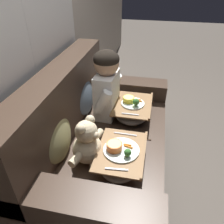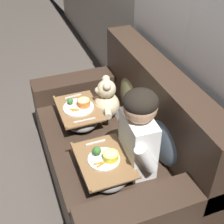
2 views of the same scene
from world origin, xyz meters
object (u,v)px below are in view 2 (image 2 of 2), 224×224
couch (121,146)px  throw_pillow_behind_child (168,137)px  throw_pillow_behind_teddy (132,91)px  teddy_bear (106,101)px  lap_tray_child (104,166)px  child_figure (139,128)px  lap_tray_teddy (79,114)px

couch → throw_pillow_behind_child: couch is taller
throw_pillow_behind_child → throw_pillow_behind_teddy: 0.61m
couch → teddy_bear: 0.39m
throw_pillow_behind_child → lap_tray_child: 0.48m
couch → lap_tray_child: size_ratio=3.74×
child_figure → lap_tray_teddy: (-0.61, -0.24, -0.26)m
child_figure → teddy_bear: (-0.62, -0.00, -0.19)m
lap_tray_child → lap_tray_teddy: bearing=180.0°
lap_tray_teddy → teddy_bear: bearing=90.2°
throw_pillow_behind_child → teddy_bear: throw_pillow_behind_child is taller
couch → throw_pillow_behind_child: (0.31, 0.21, 0.29)m
throw_pillow_behind_child → child_figure: 0.27m
throw_pillow_behind_teddy → lap_tray_child: size_ratio=0.93×
throw_pillow_behind_teddy → couch: bearing=-34.9°
child_figure → lap_tray_teddy: child_figure is taller
throw_pillow_behind_teddy → teddy_bear: throw_pillow_behind_teddy is taller
couch → lap_tray_child: (0.31, -0.25, 0.17)m
teddy_bear → lap_tray_child: 0.66m
couch → teddy_bear: couch is taller
child_figure → couch: bearing=177.5°
throw_pillow_behind_child → teddy_bear: (-0.62, -0.23, -0.04)m
couch → lap_tray_child: bearing=-39.5°
lap_tray_teddy → throw_pillow_behind_child: bearing=37.2°
throw_pillow_behind_teddy → lap_tray_teddy: throw_pillow_behind_teddy is taller
couch → throw_pillow_behind_child: bearing=34.9°
throw_pillow_behind_teddy → lap_tray_child: bearing=-37.3°
lap_tray_child → throw_pillow_behind_teddy: bearing=142.7°
throw_pillow_behind_child → throw_pillow_behind_teddy: size_ratio=1.02×
couch → lap_tray_teddy: couch is taller
throw_pillow_behind_child → teddy_bear: size_ratio=1.10×
throw_pillow_behind_child → teddy_bear: bearing=-159.4°
teddy_bear → lap_tray_child: teddy_bear is taller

